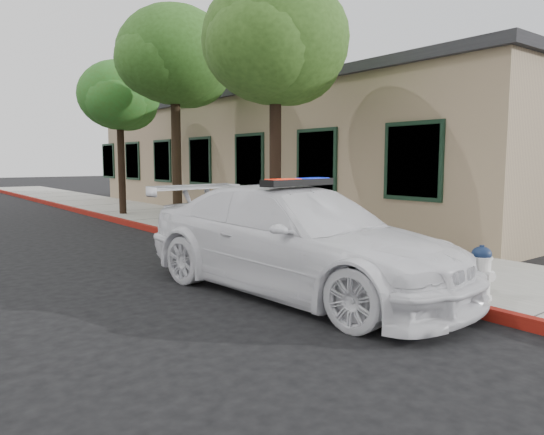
{
  "coord_description": "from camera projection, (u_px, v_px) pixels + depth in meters",
  "views": [
    {
      "loc": [
        -5.76,
        -5.6,
        1.96
      ],
      "look_at": [
        0.28,
        2.15,
        0.84
      ],
      "focal_mm": 33.15,
      "sensor_mm": 36.0,
      "label": 1
    }
  ],
  "objects": [
    {
      "name": "ground",
      "position": [
        340.0,
        282.0,
        8.13
      ],
      "size": [
        120.0,
        120.0,
        0.0
      ],
      "primitive_type": "plane",
      "color": "black",
      "rests_on": "ground"
    },
    {
      "name": "sidewalk",
      "position": [
        295.0,
        244.0,
        11.45
      ],
      "size": [
        3.2,
        60.0,
        0.15
      ],
      "primitive_type": "cube",
      "color": "gray",
      "rests_on": "ground"
    },
    {
      "name": "red_curb",
      "position": [
        239.0,
        251.0,
        10.51
      ],
      "size": [
        0.14,
        60.0,
        0.16
      ],
      "primitive_type": "cube",
      "color": "maroon",
      "rests_on": "ground"
    },
    {
      "name": "clapboard_building",
      "position": [
        294.0,
        156.0,
        19.03
      ],
      "size": [
        7.3,
        20.89,
        4.24
      ],
      "color": "#9A8964",
      "rests_on": "ground"
    },
    {
      "name": "police_car",
      "position": [
        298.0,
        239.0,
        7.49
      ],
      "size": [
        2.88,
        5.69,
        1.7
      ],
      "rotation": [
        0.0,
        0.0,
        0.13
      ],
      "color": "white",
      "rests_on": "ground"
    },
    {
      "name": "fire_hydrant",
      "position": [
        481.0,
        272.0,
        6.55
      ],
      "size": [
        0.41,
        0.36,
        0.72
      ],
      "rotation": [
        0.0,
        0.0,
        -0.29
      ],
      "color": "white",
      "rests_on": "sidewalk"
    },
    {
      "name": "street_tree_near",
      "position": [
        276.0,
        47.0,
        10.1
      ],
      "size": [
        3.22,
        2.99,
        5.48
      ],
      "rotation": [
        0.0,
        0.0,
        -0.17
      ],
      "color": "black",
      "rests_on": "sidewalk"
    },
    {
      "name": "street_tree_mid",
      "position": [
        175.0,
        61.0,
        13.85
      ],
      "size": [
        3.43,
        3.17,
        6.04
      ],
      "rotation": [
        0.0,
        0.0,
        -0.28
      ],
      "color": "black",
      "rests_on": "sidewalk"
    },
    {
      "name": "street_tree_far",
      "position": [
        121.0,
        99.0,
        16.89
      ],
      "size": [
        2.79,
        2.79,
        5.16
      ],
      "rotation": [
        0.0,
        0.0,
        0.29
      ],
      "color": "black",
      "rests_on": "sidewalk"
    }
  ]
}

